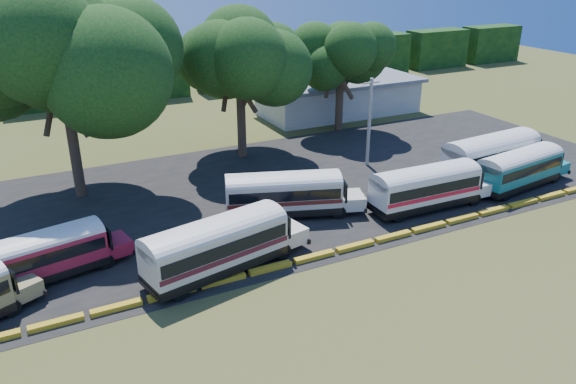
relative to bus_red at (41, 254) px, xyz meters
name	(u,v)px	position (x,y,z in m)	size (l,w,h in m)	color
ground	(343,261)	(16.58, -5.92, -1.72)	(160.00, 160.00, 0.00)	#394A18
asphalt_strip	(274,190)	(17.58, 6.08, -1.71)	(64.00, 24.00, 0.02)	black
curb	(335,251)	(16.58, -4.92, -1.57)	(53.70, 0.45, 0.30)	gold
terminal_building	(338,96)	(34.58, 24.08, 0.32)	(19.00, 9.00, 4.00)	beige
treeline_backdrop	(148,74)	(16.58, 42.08, 1.28)	(130.00, 4.00, 6.00)	black
bus_red	(41,254)	(0.00, 0.00, 0.00)	(9.36, 3.95, 2.99)	black
bus_cream_west	(219,243)	(9.35, -3.77, 0.24)	(10.85, 4.71, 3.47)	black
bus_cream_east	(286,192)	(16.36, 1.47, 0.14)	(10.21, 5.54, 3.28)	black
bus_white_red	(427,185)	(26.08, -2.12, 0.16)	(10.16, 2.80, 3.32)	black
bus_white_blue	(492,153)	(35.31, 0.69, 0.33)	(11.18, 3.53, 3.62)	black
bus_teal	(521,167)	(35.37, -2.32, 0.11)	(9.92, 3.62, 3.19)	black
tree_west	(59,48)	(3.69, 11.96, 9.59)	(12.59, 12.59, 15.95)	#3B301D
tree_center	(239,48)	(18.51, 14.86, 8.22)	(9.79, 9.79, 13.58)	#3B301D
tree_east	(341,53)	(31.04, 18.21, 6.41)	(8.02, 8.02, 11.14)	#3B301D
utility_pole	(369,122)	(27.54, 7.64, 2.29)	(1.60, 0.30, 7.79)	gray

